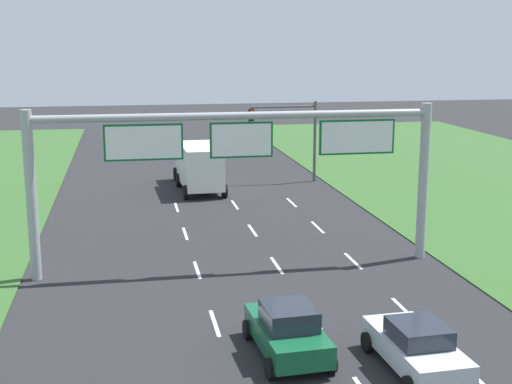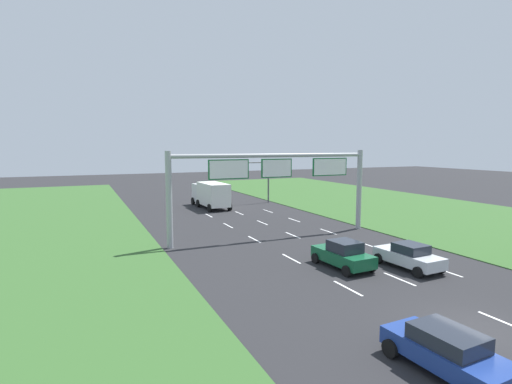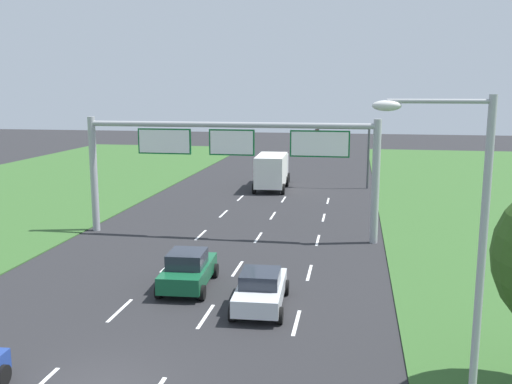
{
  "view_description": "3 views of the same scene",
  "coord_description": "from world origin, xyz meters",
  "px_view_note": "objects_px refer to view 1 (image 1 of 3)",
  "views": [
    {
      "loc": [
        -4.58,
        -11.22,
        9.64
      ],
      "look_at": [
        0.94,
        18.61,
        3.2
      ],
      "focal_mm": 50.0,
      "sensor_mm": 36.0,
      "label": 1
    },
    {
      "loc": [
        -14.24,
        -10.28,
        7.32
      ],
      "look_at": [
        -0.79,
        19.81,
        3.53
      ],
      "focal_mm": 28.0,
      "sensor_mm": 36.0,
      "label": 2
    },
    {
      "loc": [
        7.22,
        -14.06,
        8.6
      ],
      "look_at": [
        1.21,
        20.32,
        2.3
      ],
      "focal_mm": 40.0,
      "sensor_mm": 36.0,
      "label": 3
    }
  ],
  "objects_px": {
    "car_near_red": "(416,347)",
    "box_truck": "(198,164)",
    "traffic_light_mast": "(288,127)",
    "sign_gantry": "(241,155)",
    "car_mid_lane": "(287,331)"
  },
  "relations": [
    {
      "from": "car_mid_lane",
      "to": "sign_gantry",
      "type": "relative_size",
      "value": 0.24
    },
    {
      "from": "box_truck",
      "to": "traffic_light_mast",
      "type": "relative_size",
      "value": 1.36
    },
    {
      "from": "car_near_red",
      "to": "box_truck",
      "type": "height_order",
      "value": "box_truck"
    },
    {
      "from": "car_near_red",
      "to": "box_truck",
      "type": "distance_m",
      "value": 28.05
    },
    {
      "from": "traffic_light_mast",
      "to": "car_near_red",
      "type": "bearing_deg",
      "value": -95.42
    },
    {
      "from": "box_truck",
      "to": "sign_gantry",
      "type": "xyz_separation_m",
      "value": [
        0.08,
        -17.09,
        3.3
      ]
    },
    {
      "from": "car_near_red",
      "to": "box_truck",
      "type": "xyz_separation_m",
      "value": [
        -3.58,
        27.81,
        0.89
      ]
    },
    {
      "from": "sign_gantry",
      "to": "car_near_red",
      "type": "bearing_deg",
      "value": -71.89
    },
    {
      "from": "car_near_red",
      "to": "sign_gantry",
      "type": "distance_m",
      "value": 12.02
    },
    {
      "from": "box_truck",
      "to": "sign_gantry",
      "type": "height_order",
      "value": "sign_gantry"
    },
    {
      "from": "car_near_red",
      "to": "box_truck",
      "type": "bearing_deg",
      "value": 94.8
    },
    {
      "from": "box_truck",
      "to": "traffic_light_mast",
      "type": "xyz_separation_m",
      "value": [
        6.34,
        1.25,
        2.21
      ]
    },
    {
      "from": "car_near_red",
      "to": "traffic_light_mast",
      "type": "relative_size",
      "value": 0.76
    },
    {
      "from": "car_mid_lane",
      "to": "sign_gantry",
      "type": "xyz_separation_m",
      "value": [
        0.02,
        8.97,
        4.14
      ]
    },
    {
      "from": "box_truck",
      "to": "sign_gantry",
      "type": "distance_m",
      "value": 17.41
    }
  ]
}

